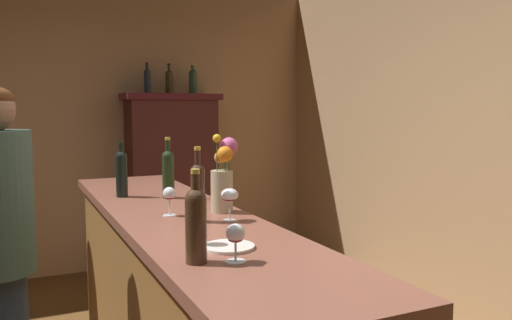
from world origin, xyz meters
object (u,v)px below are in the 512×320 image
object	(u,v)px
wine_bottle_chardonnay	(198,189)
flower_arrangement	(223,176)
display_bottle_left	(147,80)
wine_glass_mid	(169,196)
cheese_plate	(229,247)
wine_glass_front	(236,236)
display_bottle_center	(193,80)
wine_glass_rear	(230,196)
display_bottle_midleft	(169,80)
wine_bottle_malbec	(196,221)
wine_bottle_rose	(122,171)
display_cabinet	(172,179)
wine_bottle_merlot	(168,171)
wine_glass_spare	(195,215)
bar_counter	(181,317)

from	to	relation	value
wine_bottle_chardonnay	flower_arrangement	size ratio (longest dim) A/B	0.88
display_bottle_left	wine_bottle_chardonnay	bearing A→B (deg)	-99.08
wine_glass_mid	flower_arrangement	distance (m)	0.28
cheese_plate	display_bottle_left	distance (m)	3.30
wine_glass_front	display_bottle_center	world-z (taller)	display_bottle_center
wine_glass_rear	display_bottle_midleft	xyz separation A→B (m)	(0.51, 2.74, 0.66)
wine_bottle_malbec	display_bottle_left	xyz separation A→B (m)	(0.64, 3.30, 0.64)
wine_bottle_malbec	wine_bottle_chardonnay	xyz separation A→B (m)	(0.21, 0.59, 0.01)
wine_bottle_rose	display_bottle_center	bearing A→B (deg)	60.61
wine_glass_mid	wine_bottle_chardonnay	bearing A→B (deg)	-66.40
wine_bottle_chardonnay	flower_arrangement	bearing A→B (deg)	40.43
wine_bottle_malbec	wine_glass_rear	xyz separation A→B (m)	(0.35, 0.55, -0.03)
display_cabinet	display_bottle_left	bearing A→B (deg)	180.00
wine_bottle_merlot	display_bottle_left	world-z (taller)	display_bottle_left
wine_glass_spare	display_cabinet	bearing A→B (deg)	75.45
wine_glass_mid	display_bottle_center	size ratio (longest dim) A/B	0.47
wine_bottle_merlot	wine_glass_mid	bearing A→B (deg)	-105.21
wine_glass_mid	display_bottle_midleft	world-z (taller)	display_bottle_midleft
display_cabinet	wine_glass_rear	xyz separation A→B (m)	(-0.52, -2.74, 0.29)
display_cabinet	wine_bottle_rose	xyz separation A→B (m)	(-0.84, -1.89, 0.32)
wine_glass_mid	display_bottle_midleft	bearing A→B (deg)	73.97
wine_glass_mid	display_bottle_center	distance (m)	2.78
wine_bottle_rose	bar_counter	bearing A→B (deg)	-74.59
wine_bottle_chardonnay	cheese_plate	distance (m)	0.49
wine_glass_front	cheese_plate	distance (m)	0.19
bar_counter	display_cabinet	world-z (taller)	display_cabinet
wine_bottle_chardonnay	wine_glass_front	distance (m)	0.65
wine_glass_front	wine_bottle_malbec	bearing A→B (deg)	158.64
wine_bottle_rose	wine_glass_front	distance (m)	1.46
wine_bottle_malbec	cheese_plate	world-z (taller)	wine_bottle_malbec
wine_glass_spare	display_bottle_left	world-z (taller)	display_bottle_left
wine_bottle_chardonnay	wine_glass_mid	xyz separation A→B (m)	(-0.08, 0.18, -0.05)
bar_counter	wine_bottle_chardonnay	distance (m)	0.72
display_bottle_midleft	display_bottle_center	bearing A→B (deg)	-0.00
display_cabinet	wine_glass_rear	size ratio (longest dim) A/B	11.53
wine_bottle_rose	wine_glass_spare	xyz separation A→B (m)	(0.03, -1.22, -0.03)
wine_bottle_rose	wine_glass_rear	distance (m)	0.91
bar_counter	display_bottle_center	world-z (taller)	display_bottle_center
bar_counter	wine_glass_rear	size ratio (longest dim) A/B	19.43
wine_glass_front	wine_glass_spare	bearing A→B (deg)	104.09
wine_bottle_chardonnay	wine_glass_rear	xyz separation A→B (m)	(0.14, -0.04, -0.04)
cheese_plate	bar_counter	bearing A→B (deg)	88.02
cheese_plate	flower_arrangement	bearing A→B (deg)	69.94
display_cabinet	wine_glass_front	world-z (taller)	display_cabinet
bar_counter	flower_arrangement	xyz separation A→B (m)	(0.21, -0.07, 0.71)
wine_bottle_rose	cheese_plate	xyz separation A→B (m)	(0.14, -1.29, -0.14)
wine_glass_mid	display_bottle_left	size ratio (longest dim) A/B	0.48
wine_bottle_rose	wine_bottle_chardonnay	xyz separation A→B (m)	(0.18, -0.82, -0.00)
wine_glass_spare	display_bottle_midleft	size ratio (longest dim) A/B	0.60
wine_bottle_malbec	display_bottle_center	bearing A→B (deg)	71.68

